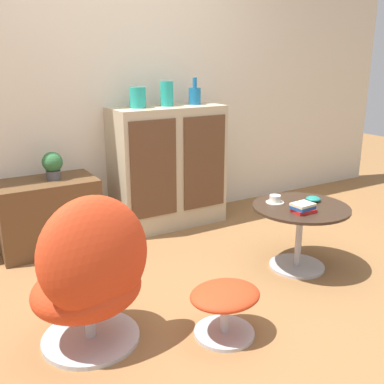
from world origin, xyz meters
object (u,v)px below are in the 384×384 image
at_px(egg_chair, 91,275).
at_px(vase_leftmost, 138,97).
at_px(coffee_table, 300,225).
at_px(teacup, 275,200).
at_px(vase_inner_right, 195,95).
at_px(potted_plant, 53,164).
at_px(book_stack, 303,208).
at_px(bowl, 313,199).
at_px(sideboard, 168,167).
at_px(vase_inner_left, 167,94).
at_px(tv_console, 48,215).
at_px(ottoman, 225,302).

relative_size(egg_chair, vase_leftmost, 5.03).
relative_size(coffee_table, teacup, 5.27).
distance_m(vase_leftmost, vase_inner_right, 0.53).
relative_size(vase_leftmost, potted_plant, 0.79).
relative_size(book_stack, bowl, 1.49).
distance_m(potted_plant, bowl, 1.91).
height_order(sideboard, vase_inner_right, vase_inner_right).
distance_m(vase_leftmost, vase_inner_left, 0.26).
xyz_separation_m(sideboard, book_stack, (0.28, -1.34, -0.03)).
relative_size(sideboard, bowl, 10.17).
bearing_deg(coffee_table, book_stack, -129.62).
distance_m(egg_chair, book_stack, 1.43).
xyz_separation_m(coffee_table, bowl, (0.14, 0.03, 0.15)).
height_order(vase_leftmost, teacup, vase_leftmost).
relative_size(tv_console, ottoman, 1.90).
bearing_deg(teacup, vase_inner_right, 89.16).
distance_m(teacup, book_stack, 0.25).
distance_m(coffee_table, vase_inner_left, 1.53).
distance_m(tv_console, teacup, 1.70).
height_order(egg_chair, vase_inner_right, vase_inner_right).
relative_size(potted_plant, book_stack, 1.38).
distance_m(ottoman, teacup, 1.00).
distance_m(sideboard, ottoman, 1.75).
xyz_separation_m(ottoman, bowl, (1.04, 0.43, 0.28)).
height_order(tv_console, book_stack, tv_console).
relative_size(tv_console, book_stack, 4.83).
xyz_separation_m(vase_leftmost, book_stack, (0.54, -1.34, -0.63)).
height_order(ottoman, teacup, teacup).
xyz_separation_m(vase_leftmost, vase_inner_left, (0.26, 0.00, 0.02)).
xyz_separation_m(tv_console, book_stack, (1.31, -1.33, 0.22)).
bearing_deg(book_stack, coffee_table, 50.38).
height_order(coffee_table, bowl, bowl).
relative_size(coffee_table, vase_inner_right, 2.91).
height_order(ottoman, book_stack, book_stack).
bearing_deg(ottoman, tv_console, 107.10).
bearing_deg(vase_leftmost, teacup, -64.87).
xyz_separation_m(sideboard, tv_console, (-1.04, -0.00, -0.25)).
bearing_deg(sideboard, tv_console, -179.82).
height_order(tv_console, vase_inner_left, vase_inner_left).
distance_m(vase_leftmost, book_stack, 1.57).
distance_m(egg_chair, vase_inner_left, 1.93).
distance_m(egg_chair, teacup, 1.43).
relative_size(sideboard, tv_console, 1.41).
bearing_deg(potted_plant, egg_chair, -97.66).
bearing_deg(tv_console, potted_plant, 0.34).
relative_size(potted_plant, teacup, 1.68).
relative_size(tv_console, vase_inner_left, 3.60).
xyz_separation_m(egg_chair, vase_inner_left, (1.15, 1.37, 0.74)).
relative_size(ottoman, vase_leftmost, 2.34).
bearing_deg(teacup, book_stack, -85.02).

